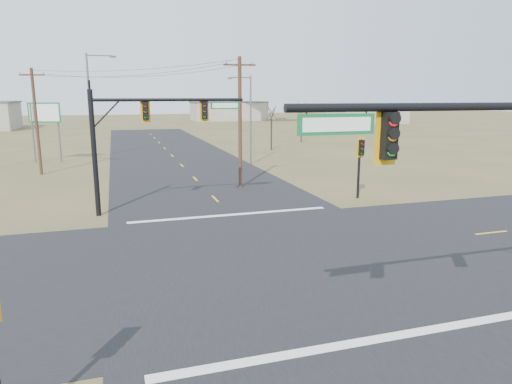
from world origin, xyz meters
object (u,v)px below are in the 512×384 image
utility_pole_near (240,121)px  mast_arm_far (145,125)px  pedestal_signal_ne (361,154)px  bare_tree_d (302,108)px  highway_sign (45,120)px  streetlight_a (249,115)px  streetlight_c (92,100)px  utility_pole_far (36,120)px  bare_tree_c (272,112)px

utility_pole_near → mast_arm_far: bearing=-142.7°
pedestal_signal_ne → bare_tree_d: (11.39, 37.43, 2.06)m
pedestal_signal_ne → highway_sign: (-22.74, 25.11, 1.31)m
utility_pole_near → bare_tree_d: utility_pole_near is taller
mast_arm_far → highway_sign: (-8.59, 24.60, -0.86)m
streetlight_a → utility_pole_near: bearing=-97.9°
streetlight_c → pedestal_signal_ne: bearing=-71.6°
bare_tree_d → utility_pole_far: bearing=-149.1°
utility_pole_near → bare_tree_c: utility_pole_near is taller
streetlight_c → bare_tree_d: streetlight_c is taller
utility_pole_far → streetlight_a: size_ratio=1.04×
utility_pole_far → streetlight_c: streetlight_c is taller
mast_arm_far → highway_sign: bearing=107.9°
utility_pole_far → pedestal_signal_ne: bearing=-37.5°
bare_tree_d → highway_sign: bearing=-160.2°
mast_arm_far → bare_tree_d: 44.90m
highway_sign → bare_tree_d: (34.14, 12.32, 0.75)m
mast_arm_far → pedestal_signal_ne: bearing=-3.4°
pedestal_signal_ne → highway_sign: bearing=131.2°
mast_arm_far → utility_pole_near: size_ratio=0.93×
streetlight_c → streetlight_a: bearing=-48.2°
pedestal_signal_ne → streetlight_c: (-18.05, 27.52, 3.34)m
highway_sign → streetlight_c: (4.70, 2.41, 2.03)m
utility_pole_far → bare_tree_d: size_ratio=1.45×
streetlight_c → utility_pole_far: bearing=-127.7°
mast_arm_far → utility_pole_near: utility_pole_near is taller
pedestal_signal_ne → bare_tree_c: bare_tree_c is taller
highway_sign → streetlight_c: 5.66m
mast_arm_far → streetlight_a: bearing=54.9°
mast_arm_far → highway_sign: size_ratio=1.44×
mast_arm_far → pedestal_signal_ne: mast_arm_far is taller
highway_sign → bare_tree_c: (26.26, 3.56, 0.46)m
streetlight_a → pedestal_signal_ne: bearing=-69.4°
mast_arm_far → streetlight_a: size_ratio=1.01×
pedestal_signal_ne → streetlight_a: streetlight_a is taller
utility_pole_near → streetlight_c: bearing=117.7°
pedestal_signal_ne → utility_pole_near: bearing=137.1°
highway_sign → utility_pole_far: bearing=-71.4°
bare_tree_c → bare_tree_d: (7.88, 8.76, 0.29)m
utility_pole_near → highway_sign: size_ratio=1.56×
streetlight_a → bare_tree_d: bearing=66.1°
utility_pole_far → streetlight_a: (19.62, 0.30, 0.16)m
utility_pole_far → highway_sign: size_ratio=1.48×
pedestal_signal_ne → streetlight_c: streetlight_c is taller
mast_arm_far → bare_tree_d: bearing=54.0°
mast_arm_far → bare_tree_c: mast_arm_far is taller
utility_pole_near → highway_sign: utility_pole_near is taller
streetlight_a → bare_tree_c: size_ratio=1.43×
mast_arm_far → utility_pole_far: bearing=115.0°
pedestal_signal_ne → streetlight_a: (-2.78, 17.49, 1.89)m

